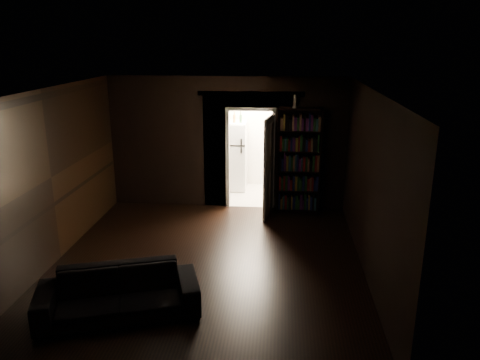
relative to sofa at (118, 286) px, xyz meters
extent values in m
plane|color=black|center=(0.94, 1.54, -0.40)|extent=(5.50, 5.50, 0.00)
cube|color=black|center=(-0.29, 4.34, 1.00)|extent=(2.55, 0.10, 2.80)
cube|color=black|center=(2.66, 4.34, 1.00)|extent=(1.55, 0.10, 2.80)
cube|color=black|center=(1.44, 4.34, 2.05)|extent=(0.90, 0.10, 0.70)
cube|color=black|center=(-1.56, 1.54, 1.00)|extent=(0.02, 5.50, 2.80)
cube|color=black|center=(3.44, 1.54, 1.00)|extent=(0.02, 5.50, 2.80)
cube|color=black|center=(0.94, -1.21, 1.00)|extent=(5.00, 0.02, 2.80)
cube|color=beige|center=(0.94, 1.54, 2.40)|extent=(5.00, 5.50, 0.02)
cube|color=silver|center=(1.44, 4.28, 0.65)|extent=(1.04, 0.06, 2.17)
cube|color=beige|center=(1.44, 5.19, -0.45)|extent=(2.20, 1.80, 0.10)
cube|color=beige|center=(1.44, 6.04, 0.80)|extent=(2.20, 0.10, 2.40)
cube|color=beige|center=(0.39, 5.19, 0.80)|extent=(0.10, 1.60, 2.40)
cube|color=beige|center=(2.49, 5.19, 0.80)|extent=(0.10, 1.60, 2.40)
cube|color=beige|center=(1.44, 5.19, 2.05)|extent=(2.20, 1.80, 0.10)
cube|color=#C26878|center=(1.44, 5.98, 1.82)|extent=(2.00, 0.04, 0.26)
imported|color=black|center=(0.00, 0.00, 0.00)|extent=(2.26, 1.49, 0.80)
cube|color=black|center=(2.45, 4.11, 0.70)|extent=(0.94, 0.46, 2.20)
cube|color=silver|center=(0.89, 5.57, 0.42)|extent=(0.95, 0.92, 1.65)
cube|color=silver|center=(1.84, 3.85, 0.62)|extent=(0.19, 0.85, 2.05)
cube|color=silver|center=(2.33, 4.07, 1.93)|extent=(0.10, 0.10, 0.27)
cube|color=black|center=(0.91, 5.45, 1.38)|extent=(0.66, 0.15, 0.27)
camera|label=1|loc=(2.09, -5.31, 3.12)|focal=35.00mm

